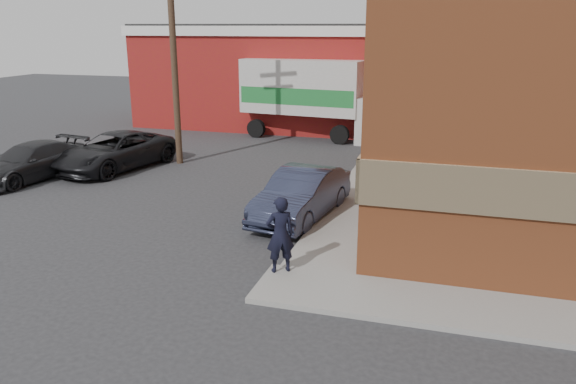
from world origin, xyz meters
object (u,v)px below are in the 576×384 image
Objects in this scene: sedan at (302,194)px; box_truck at (319,94)px; man at (280,235)px; suv_b at (30,162)px; warehouse at (289,74)px; utility_pole at (173,46)px; suv_a at (115,151)px.

sedan is 0.55× the size of box_truck.
suv_b is at bearing -57.10° from man.
sedan reaches higher than suv_b.
sedan is at bearing -72.27° from warehouse.
sedan is 12.52m from box_truck.
sedan is at bearing 2.04° from suv_b.
box_truck reaches higher than sedan.
man is (7.30, -9.31, -3.74)m from utility_pole.
warehouse is 1.81× the size of utility_pole.
sedan is at bearing -113.28° from man.
warehouse is at bearing 116.20° from sedan.
utility_pole reaches higher than suv_b.
suv_b is at bearing -120.66° from suv_a.
box_truck is (4.26, 6.91, -2.49)m from utility_pole.
man is 12.64m from suv_b.
box_truck is (6.24, 8.54, 1.53)m from suv_a.
man is 4.10m from sedan.
utility_pole reaches higher than suv_a.
suv_a is at bearing 165.74° from sedan.
warehouse is 9.17× the size of man.
box_truck is at bearing 109.80° from sedan.
warehouse is 13.26m from suv_a.
utility_pole is at bearing -115.42° from box_truck.
utility_pole is 4.77m from suv_a.
utility_pole is 8.49m from box_truck.
man is at bearing -74.06° from warehouse.
suv_a is (-8.68, 3.64, -0.01)m from sedan.
man is at bearing -51.90° from utility_pole.
warehouse is at bearing 130.25° from box_truck.
sedan is 0.85× the size of suv_a.
utility_pole is at bearing 52.69° from suv_b.
man is 0.39× the size of suv_b.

